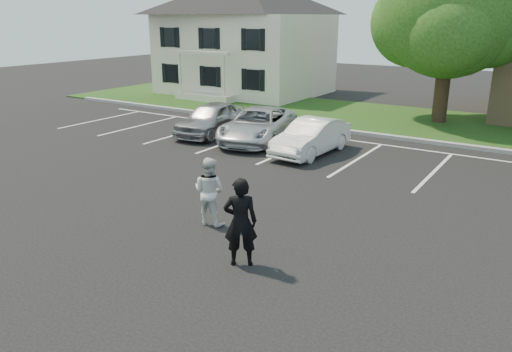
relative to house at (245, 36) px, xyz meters
The scene contains 11 objects.
ground_plane 24.14m from the house, 56.94° to the right, with size 90.00×90.00×0.00m, color black.
curb 15.71m from the house, 31.52° to the right, with size 40.00×0.30×0.15m, color gray.
grass_strip 14.11m from the house, 17.00° to the right, with size 44.00×8.00×0.08m, color #123D0C.
stall_lines 18.53m from the house, 37.43° to the right, with size 34.00×5.36×0.01m.
house is the anchor object (origin of this frame).
tree 14.44m from the house, 13.29° to the right, with size 7.80×7.20×8.80m.
man_black_suit 25.47m from the house, 56.48° to the right, with size 0.71×0.47×1.95m, color black.
man_white_shirt 23.27m from the house, 58.52° to the right, with size 0.85×0.67×1.76m, color silver.
car_silver_west 13.37m from the house, 63.05° to the right, with size 1.72×4.27×1.45m, color #A1A2A6.
car_silver_minivan 14.53m from the house, 54.12° to the right, with size 2.32×5.03×1.40m, color #BABDC3.
car_white_sedan 16.82m from the house, 47.45° to the right, with size 1.42×4.06×1.34m, color white.
Camera 1 is at (6.45, -9.08, 5.09)m, focal length 35.00 mm.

